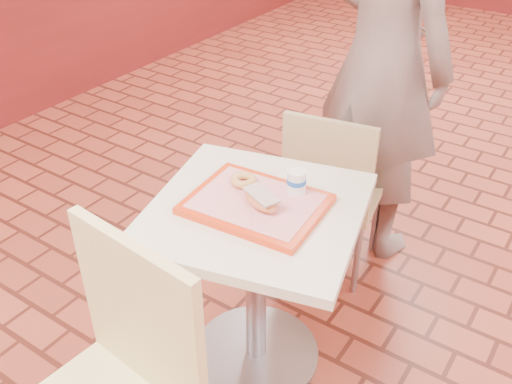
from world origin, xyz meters
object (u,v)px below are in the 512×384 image
Objects in this scene: main_table at (256,262)px; paper_cup at (296,181)px; ring_donut at (244,180)px; long_john_donut at (261,200)px; customer at (382,60)px; serving_tray at (256,204)px; chair_main_back at (332,187)px.

main_table is 8.89× the size of paper_cup.
ring_donut is 0.14m from long_john_donut.
customer is 11.26× the size of long_john_donut.
serving_tray is 4.78× the size of ring_donut.
chair_main_back reaches higher than long_john_donut.
customer reaches higher than chair_main_back.
serving_tray is at bearing 180.00° from main_table.
paper_cup is at bearing 67.35° from long_john_donut.
serving_tray is at bearing 105.71° from customer.
serving_tray is 0.15m from paper_cup.
customer is 22.76× the size of paper_cup.
chair_main_back is 0.63m from ring_donut.
ring_donut is 1.11× the size of paper_cup.
paper_cup is (0.17, 0.06, 0.03)m from ring_donut.
main_table is 0.25m from serving_tray.
serving_tray is 0.11m from ring_donut.
customer reaches higher than main_table.
serving_tray is (0.01, -0.97, -0.19)m from customer.
main_table is at bearing 152.19° from long_john_donut.
chair_main_back reaches higher than main_table.
chair_main_back is at bearing 82.60° from ring_donut.
chair_main_back is at bearing 103.00° from customer.
ring_donut is at bearing 72.49° from chair_main_back.
long_john_donut is at bearing 84.20° from chair_main_back.
ring_donut is (-0.09, 0.06, 0.03)m from serving_tray.
long_john_donut is at bearing -112.65° from paper_cup.
chair_main_back is at bearing 101.62° from paper_cup.
customer is at bearing 91.88° from long_john_donut.
customer is at bearing 90.31° from main_table.
serving_tray is at bearing 152.19° from long_john_donut.
chair_main_back is at bearing 91.89° from main_table.
main_table is 4.40× the size of long_john_donut.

